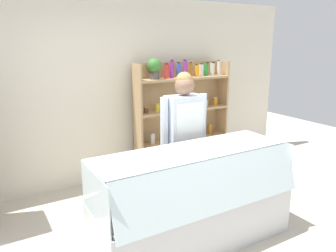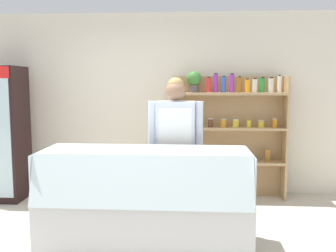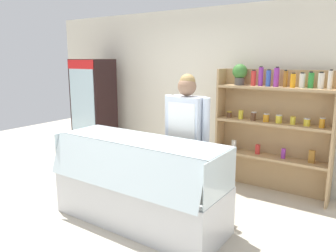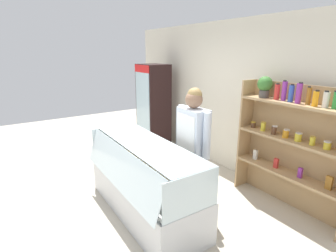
% 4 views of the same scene
% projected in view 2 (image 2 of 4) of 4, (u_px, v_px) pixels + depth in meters
% --- Properties ---
extents(ground_plane, '(12.00, 12.00, 0.00)m').
position_uv_depth(ground_plane, '(125.00, 251.00, 3.73)').
color(ground_plane, beige).
extents(back_wall, '(6.80, 0.10, 2.70)m').
position_uv_depth(back_wall, '(149.00, 104.00, 5.71)').
color(back_wall, silver).
rests_on(back_wall, ground).
extents(shelving_unit, '(1.61, 0.29, 1.83)m').
position_uv_depth(shelving_unit, '(227.00, 127.00, 5.39)').
color(shelving_unit, tan).
rests_on(shelving_unit, ground).
extents(deli_display_case, '(2.08, 0.82, 1.01)m').
position_uv_depth(deli_display_case, '(145.00, 217.00, 3.78)').
color(deli_display_case, silver).
rests_on(deli_display_case, ground).
extents(shop_clerk, '(0.63, 0.25, 1.73)m').
position_uv_depth(shop_clerk, '(175.00, 139.00, 4.27)').
color(shop_clerk, '#383D51').
rests_on(shop_clerk, ground).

